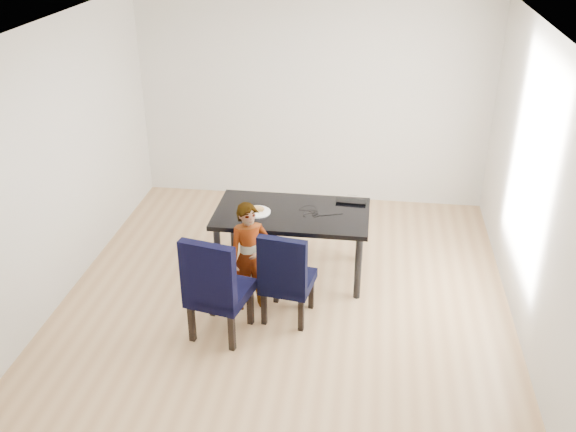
# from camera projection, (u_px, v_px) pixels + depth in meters

# --- Properties ---
(floor) EXTENTS (4.50, 5.00, 0.01)m
(floor) POSITION_uv_depth(u_px,v_px,m) (285.00, 299.00, 6.57)
(floor) COLOR tan
(floor) RESTS_ON ground
(ceiling) EXTENTS (4.50, 5.00, 0.01)m
(ceiling) POSITION_uv_depth(u_px,v_px,m) (285.00, 28.00, 5.34)
(ceiling) COLOR white
(ceiling) RESTS_ON wall_back
(wall_back) EXTENTS (4.50, 0.01, 2.70)m
(wall_back) POSITION_uv_depth(u_px,v_px,m) (313.00, 100.00, 8.17)
(wall_back) COLOR silver
(wall_back) RESTS_ON ground
(wall_front) EXTENTS (4.50, 0.01, 2.70)m
(wall_front) POSITION_uv_depth(u_px,v_px,m) (225.00, 347.00, 3.74)
(wall_front) COLOR silver
(wall_front) RESTS_ON ground
(wall_left) EXTENTS (0.01, 5.00, 2.70)m
(wall_left) POSITION_uv_depth(u_px,v_px,m) (56.00, 165.00, 6.23)
(wall_left) COLOR silver
(wall_left) RESTS_ON ground
(wall_right) EXTENTS (0.01, 5.00, 2.70)m
(wall_right) POSITION_uv_depth(u_px,v_px,m) (537.00, 192.00, 5.68)
(wall_right) COLOR silver
(wall_right) RESTS_ON ground
(dining_table) EXTENTS (1.60, 0.90, 0.75)m
(dining_table) POSITION_uv_depth(u_px,v_px,m) (292.00, 243.00, 6.84)
(dining_table) COLOR black
(dining_table) RESTS_ON floor
(chair_left) EXTENTS (0.61, 0.63, 1.06)m
(chair_left) POSITION_uv_depth(u_px,v_px,m) (220.00, 284.00, 5.84)
(chair_left) COLOR black
(chair_left) RESTS_ON floor
(chair_right) EXTENTS (0.53, 0.54, 0.96)m
(chair_right) POSITION_uv_depth(u_px,v_px,m) (288.00, 274.00, 6.09)
(chair_right) COLOR black
(chair_right) RESTS_ON floor
(child) EXTENTS (0.48, 0.42, 1.12)m
(child) POSITION_uv_depth(u_px,v_px,m) (250.00, 257.00, 6.22)
(child) COLOR #F83914
(child) RESTS_ON floor
(plate) EXTENTS (0.34, 0.34, 0.02)m
(plate) POSITION_uv_depth(u_px,v_px,m) (257.00, 212.00, 6.65)
(plate) COLOR white
(plate) RESTS_ON dining_table
(sandwich) EXTENTS (0.17, 0.12, 0.06)m
(sandwich) POSITION_uv_depth(u_px,v_px,m) (257.00, 209.00, 6.62)
(sandwich) COLOR #B38240
(sandwich) RESTS_ON plate
(laptop) EXTENTS (0.33, 0.22, 0.03)m
(laptop) POSITION_uv_depth(u_px,v_px,m) (351.00, 200.00, 6.90)
(laptop) COLOR black
(laptop) RESTS_ON dining_table
(cable_tangle) EXTENTS (0.18, 0.18, 0.01)m
(cable_tangle) POSITION_uv_depth(u_px,v_px,m) (311.00, 215.00, 6.60)
(cable_tangle) COLOR black
(cable_tangle) RESTS_ON dining_table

